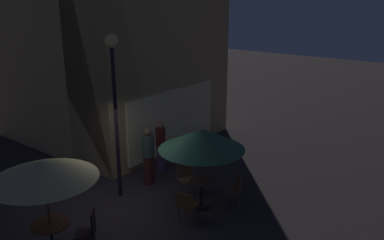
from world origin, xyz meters
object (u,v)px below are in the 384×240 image
at_px(cafe_chair_1, 187,204).
at_px(cafe_chair_3, 89,229).
at_px(street_lamp_near_corner, 114,85).
at_px(patio_umbrella_0, 202,139).
at_px(cafe_table_0, 201,190).
at_px(patron_standing_0, 148,156).
at_px(patron_standing_1, 161,146).
at_px(patio_umbrella_1, 44,171).
at_px(cafe_table_1, 51,231).
at_px(cafe_chair_0, 187,175).
at_px(cafe_chair_2, 235,187).

relative_size(cafe_chair_1, cafe_chair_3, 0.85).
height_order(street_lamp_near_corner, cafe_chair_1, street_lamp_near_corner).
bearing_deg(cafe_chair_1, cafe_chair_3, 146.21).
bearing_deg(patio_umbrella_0, cafe_chair_3, 166.25).
bearing_deg(cafe_table_0, patron_standing_0, 84.77).
bearing_deg(cafe_chair_3, patron_standing_1, -111.70).
bearing_deg(patron_standing_0, patio_umbrella_1, -27.61).
height_order(street_lamp_near_corner, cafe_table_1, street_lamp_near_corner).
height_order(patio_umbrella_0, cafe_chair_1, patio_umbrella_0).
relative_size(cafe_table_0, cafe_chair_1, 0.92).
bearing_deg(patio_umbrella_1, cafe_chair_0, -7.58).
bearing_deg(cafe_chair_3, cafe_chair_2, -154.12).
height_order(cafe_chair_0, cafe_chair_2, cafe_chair_0).
xyz_separation_m(patio_umbrella_0, cafe_chair_0, (0.38, 0.78, -1.35)).
bearing_deg(cafe_table_0, patron_standing_1, 65.67).
height_order(cafe_table_0, cafe_chair_1, cafe_chair_1).
xyz_separation_m(cafe_chair_2, patron_standing_1, (0.45, 2.99, 0.30)).
xyz_separation_m(patio_umbrella_1, cafe_chair_3, (0.55, -0.57, -1.38)).
relative_size(cafe_table_1, cafe_chair_3, 0.80).
distance_m(street_lamp_near_corner, cafe_table_0, 3.51).
xyz_separation_m(street_lamp_near_corner, patron_standing_0, (1.02, -0.13, -2.27)).
height_order(cafe_chair_0, cafe_chair_1, cafe_chair_0).
relative_size(cafe_table_1, cafe_chair_2, 0.90).
height_order(street_lamp_near_corner, cafe_chair_2, street_lamp_near_corner).
distance_m(cafe_chair_3, patron_standing_0, 3.46).
distance_m(patio_umbrella_0, cafe_chair_3, 3.35).
bearing_deg(cafe_chair_3, patron_standing_0, -111.09).
distance_m(cafe_table_1, cafe_chair_2, 4.59).
height_order(cafe_table_1, patio_umbrella_1, patio_umbrella_1).
bearing_deg(street_lamp_near_corner, cafe_chair_2, -62.56).
bearing_deg(street_lamp_near_corner, cafe_table_1, -162.09).
bearing_deg(patron_standing_1, cafe_chair_0, -16.59).
bearing_deg(cafe_chair_0, cafe_chair_2, 35.72).
xyz_separation_m(cafe_table_1, patron_standing_0, (3.73, 0.75, 0.29)).
xyz_separation_m(cafe_table_0, cafe_chair_1, (-0.82, -0.16, 0.00)).
relative_size(cafe_table_1, patron_standing_0, 0.46).
bearing_deg(cafe_chair_0, patron_standing_1, -177.86).
xyz_separation_m(cafe_chair_1, patron_standing_0, (1.01, 2.22, 0.36)).
relative_size(cafe_table_0, cafe_table_1, 0.97).
bearing_deg(patron_standing_0, patron_standing_1, 160.76).
xyz_separation_m(street_lamp_near_corner, cafe_chair_2, (1.46, -2.80, -2.60)).
relative_size(street_lamp_near_corner, cafe_table_0, 5.71).
bearing_deg(cafe_chair_3, cafe_table_0, -147.38).
xyz_separation_m(cafe_table_1, cafe_chair_1, (2.72, -1.47, -0.06)).
distance_m(cafe_table_1, cafe_chair_1, 3.10).
distance_m(cafe_chair_2, patron_standing_1, 3.04).
height_order(cafe_table_0, cafe_chair_3, cafe_chair_3).
xyz_separation_m(patio_umbrella_0, patio_umbrella_1, (-3.54, 1.31, 0.06)).
bearing_deg(cafe_chair_1, patron_standing_1, 41.92).
bearing_deg(patio_umbrella_1, cafe_table_0, -20.24).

